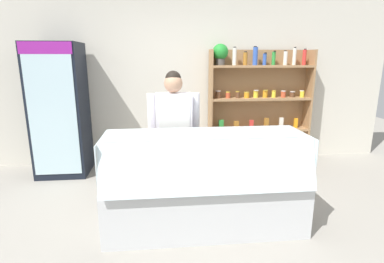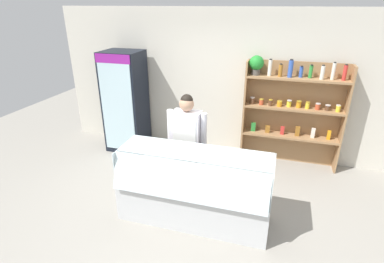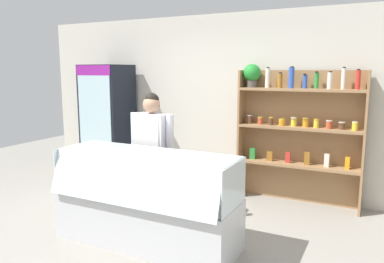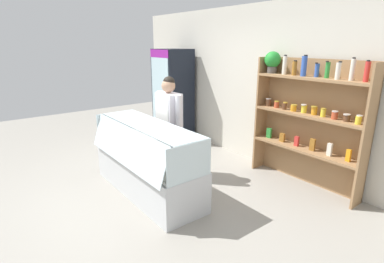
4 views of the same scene
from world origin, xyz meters
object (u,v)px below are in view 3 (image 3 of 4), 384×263
(drinks_fridge, at_px, (108,123))
(deli_display_case, at_px, (146,215))
(shop_clerk, at_px, (152,147))
(shelving_unit, at_px, (295,126))

(drinks_fridge, distance_m, deli_display_case, 2.67)
(shop_clerk, bearing_deg, drinks_fridge, 144.11)
(drinks_fridge, distance_m, shop_clerk, 2.01)
(shelving_unit, bearing_deg, drinks_fridge, -175.04)
(shelving_unit, xyz_separation_m, deli_display_case, (-1.14, -2.02, -0.78))
(drinks_fridge, xyz_separation_m, deli_display_case, (1.91, -1.75, -0.66))
(shop_clerk, bearing_deg, deli_display_case, -63.93)
(shelving_unit, xyz_separation_m, shop_clerk, (-1.42, -1.45, -0.16))
(drinks_fridge, relative_size, deli_display_case, 0.97)
(shelving_unit, relative_size, deli_display_case, 0.97)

